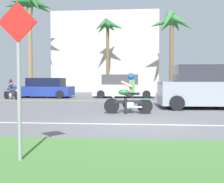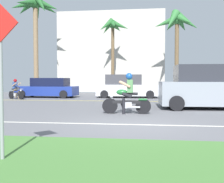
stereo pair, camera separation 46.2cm
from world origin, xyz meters
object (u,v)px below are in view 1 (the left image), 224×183
parked_car_1 (122,87)px  palm_tree_1 (172,26)px  motorcyclist_distant (12,91)px  palm_tree_2 (108,31)px  suv_nearby (208,87)px  street_sign (18,66)px  motorcyclist (129,97)px  palm_tree_0 (29,9)px  parked_car_0 (44,88)px  parked_car_2 (191,87)px

parked_car_1 → palm_tree_1: 7.53m
motorcyclist_distant → palm_tree_2: bearing=51.7°
suv_nearby → street_sign: bearing=-120.8°
motorcyclist → palm_tree_2: (-2.22, 13.89, 4.98)m
palm_tree_2 → motorcyclist: bearing=-80.9°
parked_car_1 → motorcyclist_distant: size_ratio=3.06×
suv_nearby → parked_car_1: suv_nearby is taller
street_sign → motorcyclist_distant: bearing=115.8°
motorcyclist → street_sign: street_sign is taller
parked_car_1 → suv_nearby: bearing=-58.2°
parked_car_1 → palm_tree_2: palm_tree_2 is taller
palm_tree_0 → motorcyclist: bearing=-55.0°
suv_nearby → palm_tree_2: (-5.80, 11.61, 4.69)m
parked_car_0 → parked_car_1: parked_car_1 is taller
parked_car_0 → palm_tree_2: palm_tree_2 is taller
motorcyclist → street_sign: 6.57m
palm_tree_1 → palm_tree_2: bearing=170.8°
motorcyclist → motorcyclist_distant: (-7.88, 6.73, -0.09)m
parked_car_1 → parked_car_2: parked_car_2 is taller
motorcyclist_distant → street_sign: 14.53m
parked_car_2 → motorcyclist: bearing=-113.6°
parked_car_1 → motorcyclist_distant: parked_car_1 is taller
parked_car_1 → palm_tree_2: bearing=108.1°
suv_nearby → palm_tree_1: (-0.25, 10.71, 4.89)m
motorcyclist → parked_car_2: parked_car_2 is taller
parked_car_0 → parked_car_2: size_ratio=1.12×
parked_car_2 → parked_car_0: bearing=-172.3°
suv_nearby → parked_car_0: size_ratio=1.03×
parked_car_1 → palm_tree_0: bearing=155.3°
street_sign → parked_car_1: bearing=86.7°
motorcyclist_distant → palm_tree_1: bearing=29.2°
parked_car_1 → parked_car_2: size_ratio=1.13×
palm_tree_2 → street_sign: bearing=-88.1°
suv_nearby → palm_tree_2: 13.80m
motorcyclist → palm_tree_2: bearing=99.1°
palm_tree_2 → street_sign: 20.63m
suv_nearby → parked_car_0: (-9.91, 6.30, -0.28)m
suv_nearby → palm_tree_2: size_ratio=0.67×
parked_car_2 → motorcyclist_distant: parked_car_2 is taller
motorcyclist → street_sign: (-1.56, -6.32, 0.87)m
palm_tree_2 → parked_car_0: bearing=-127.8°
suv_nearby → motorcyclist_distant: (-11.46, 4.44, -0.38)m
motorcyclist → parked_car_0: size_ratio=0.43×
parked_car_0 → street_sign: (4.78, -14.90, 0.87)m
street_sign → motorcyclist: bearing=76.1°
parked_car_1 → palm_tree_2: size_ratio=0.66×
parked_car_2 → palm_tree_2: palm_tree_2 is taller
suv_nearby → parked_car_1: 8.04m
parked_car_2 → palm_tree_0: 15.33m
motorcyclist → parked_car_0: (-6.34, 8.58, 0.01)m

